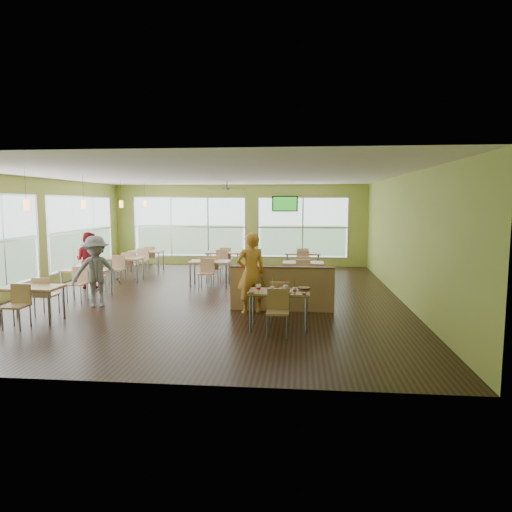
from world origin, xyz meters
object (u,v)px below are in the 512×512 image
at_px(main_table, 279,297).
at_px(man_plaid, 251,273).
at_px(food_basket, 304,289).
at_px(half_wall_divider, 282,289).

relative_size(main_table, man_plaid, 0.83).
bearing_deg(man_plaid, food_basket, 115.27).
distance_m(half_wall_divider, food_basket, 1.44).
xyz_separation_m(main_table, food_basket, (0.49, 0.12, 0.15)).
bearing_deg(food_basket, man_plaid, 137.79).
xyz_separation_m(half_wall_divider, food_basket, (0.49, -1.33, 0.26)).
distance_m(half_wall_divider, man_plaid, 0.84).
height_order(man_plaid, food_basket, man_plaid).
bearing_deg(main_table, half_wall_divider, 90.00).
bearing_deg(main_table, food_basket, 13.81).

